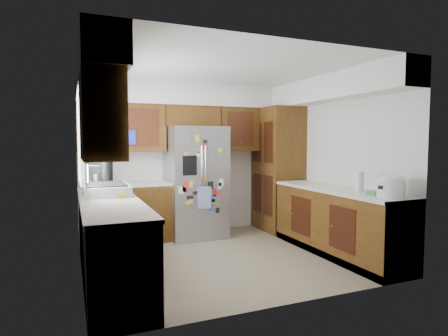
{
  "coord_description": "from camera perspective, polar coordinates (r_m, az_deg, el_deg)",
  "views": [
    {
      "loc": [
        -1.89,
        -4.59,
        1.56
      ],
      "look_at": [
        0.14,
        0.35,
        1.18
      ],
      "focal_mm": 30.0,
      "sensor_mm": 36.0,
      "label": 1
    }
  ],
  "objects": [
    {
      "name": "floor",
      "position": [
        5.2,
        0.01,
        -13.42
      ],
      "size": [
        3.6,
        3.6,
        0.0
      ],
      "primitive_type": "plane",
      "color": "gray",
      "rests_on": "ground"
    },
    {
      "name": "rice_cooker",
      "position": [
        4.69,
        24.09,
        -2.4
      ],
      "size": [
        0.32,
        0.31,
        0.27
      ],
      "color": "white",
      "rests_on": "right_counter_run"
    },
    {
      "name": "left_counter_run",
      "position": [
        4.78,
        -15.61,
        -9.8
      ],
      "size": [
        1.36,
        3.2,
        0.92
      ],
      "color": "#48250D",
      "rests_on": "ground"
    },
    {
      "name": "pantry",
      "position": [
        6.68,
        8.17,
        -0.17
      ],
      "size": [
        0.6,
        0.9,
        2.15
      ],
      "primitive_type": "cube",
      "color": "#48250D",
      "rests_on": "ground"
    },
    {
      "name": "right_counter_run",
      "position": [
        5.45,
        16.91,
        -8.2
      ],
      "size": [
        0.63,
        2.25,
        0.92
      ],
      "color": "#48250D",
      "rests_on": "ground"
    },
    {
      "name": "fridge",
      "position": [
        6.13,
        -4.29,
        -2.16
      ],
      "size": [
        0.9,
        0.79,
        1.8
      ],
      "color": "gray",
      "rests_on": "ground"
    },
    {
      "name": "room_shell",
      "position": [
        5.27,
        -2.58,
        6.89
      ],
      "size": [
        3.64,
        3.24,
        2.52
      ],
      "color": "silver",
      "rests_on": "ground"
    },
    {
      "name": "fridge_top_items",
      "position": [
        6.29,
        -4.87,
        10.47
      ],
      "size": [
        0.71,
        0.29,
        0.26
      ],
      "color": "#15499D",
      "rests_on": "bridge_cabinet"
    },
    {
      "name": "bridge_cabinet",
      "position": [
        6.32,
        -4.98,
        7.78
      ],
      "size": [
        0.96,
        0.34,
        0.35
      ],
      "primitive_type": "cube",
      "color": "#48250D",
      "rests_on": "fridge"
    },
    {
      "name": "left_counter_clutter",
      "position": [
        5.45,
        -17.78,
        -1.52
      ],
      "size": [
        0.33,
        0.86,
        0.38
      ],
      "color": "black",
      "rests_on": "left_counter_run"
    },
    {
      "name": "sink_assembly",
      "position": [
        4.73,
        -17.5,
        -3.09
      ],
      "size": [
        0.52,
        0.74,
        0.37
      ],
      "color": "white",
      "rests_on": "left_counter_run"
    },
    {
      "name": "paper_towel",
      "position": [
        5.06,
        19.91,
        -1.98
      ],
      "size": [
        0.12,
        0.12,
        0.26
      ],
      "primitive_type": "cylinder",
      "color": "white",
      "rests_on": "right_counter_run"
    }
  ]
}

